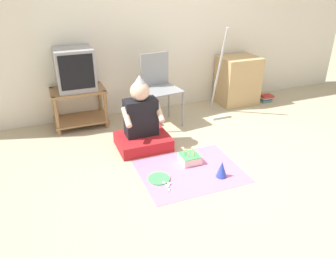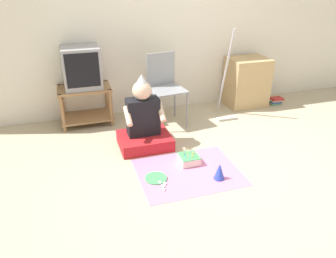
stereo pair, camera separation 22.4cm
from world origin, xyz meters
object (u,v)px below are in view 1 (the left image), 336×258
party_hat_blue (222,169)px  person_seated (142,125)px  birthday_cake (190,158)px  cardboard_box_stack (238,80)px  dust_mop (219,92)px  book_pile (266,98)px  folding_chair (159,84)px  tv (75,69)px  paper_plate (159,178)px

party_hat_blue → person_seated: bearing=120.8°
person_seated → birthday_cake: bearing=-56.5°
cardboard_box_stack → person_seated: size_ratio=0.84×
cardboard_box_stack → dust_mop: size_ratio=0.58×
cardboard_box_stack → dust_mop: (-0.51, -0.34, -0.00)m
dust_mop → book_pile: dust_mop is taller
folding_chair → person_seated: 0.76m
book_pile → party_hat_blue: (-1.70, -1.56, 0.03)m
cardboard_box_stack → book_pile: (0.46, -0.14, -0.30)m
tv → paper_plate: tv is taller
book_pile → paper_plate: size_ratio=0.84×
book_pile → birthday_cake: (-1.88, -1.20, -0.01)m
cardboard_box_stack → paper_plate: (-1.83, -1.51, -0.35)m
tv → folding_chair: size_ratio=0.56×
tv → birthday_cake: (0.93, -1.38, -0.71)m
cardboard_box_stack → paper_plate: 2.40m
cardboard_box_stack → dust_mop: dust_mop is taller
book_pile → cardboard_box_stack: bearing=163.7°
birthday_cake → paper_plate: size_ratio=0.92×
cardboard_box_stack → birthday_cake: 1.97m
tv → birthday_cake: bearing=-55.8°
dust_mop → tv: bearing=168.2°
folding_chair → book_pile: (1.81, 0.09, -0.48)m
folding_chair → book_pile: 1.88m
cardboard_box_stack → dust_mop: bearing=-146.1°
birthday_cake → party_hat_blue: 0.41m
party_hat_blue → birthday_cake: bearing=116.4°
cardboard_box_stack → party_hat_blue: bearing=-126.0°
paper_plate → tv: bearing=108.5°
cardboard_box_stack → book_pile: cardboard_box_stack is taller
tv → party_hat_blue: bearing=-57.4°
dust_mop → paper_plate: size_ratio=5.57×
cardboard_box_stack → paper_plate: cardboard_box_stack is taller
folding_chair → paper_plate: 1.47m
dust_mop → person_seated: dust_mop is taller
cardboard_box_stack → birthday_cake: size_ratio=3.56×
dust_mop → party_hat_blue: 1.56m
tv → cardboard_box_stack: tv is taller
folding_chair → birthday_cake: folding_chair is taller
folding_chair → cardboard_box_stack: 1.38m
dust_mop → paper_plate: (-1.32, -1.17, -0.35)m
cardboard_box_stack → party_hat_blue: cardboard_box_stack is taller
person_seated → party_hat_blue: 1.06m
folding_chair → party_hat_blue: (0.12, -1.47, -0.45)m
folding_chair → party_hat_blue: 1.54m
person_seated → paper_plate: size_ratio=3.87×
dust_mop → birthday_cake: bearing=-132.3°
dust_mop → paper_plate: dust_mop is taller
paper_plate → book_pile: bearing=31.0°
tv → cardboard_box_stack: 2.38m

